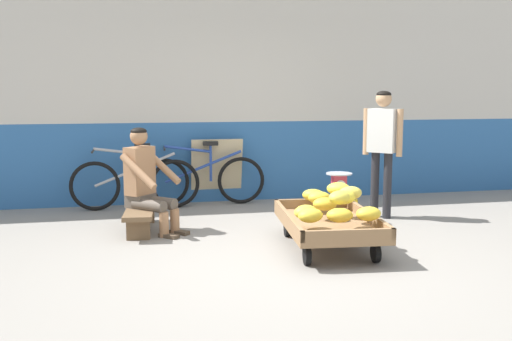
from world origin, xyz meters
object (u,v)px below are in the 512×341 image
Objects in this scene: bicycle_far_left at (203,179)px; sign_board at (217,171)px; bicycle_near_left at (135,182)px; customer_adult at (382,140)px; plastic_crate at (338,211)px; weighing_scale at (339,185)px; banana_cart at (328,224)px; vendor_seated at (146,181)px; low_bench at (141,213)px; shopping_bag at (342,220)px.

bicycle_far_left is 1.88× the size of sign_board.
bicycle_near_left is 1.09× the size of customer_adult.
sign_board is at bearing 127.68° from plastic_crate.
weighing_scale is 0.34× the size of sign_board.
customer_adult is (0.61, 0.19, 0.50)m from weighing_scale.
vendor_seated reaches higher than banana_cart.
sign_board reaches higher than low_bench.
vendor_seated is at bearing 178.59° from weighing_scale.
weighing_scale is 0.18× the size of bicycle_near_left.
low_bench is 1.27× the size of sign_board.
customer_adult is at bearing 17.28° from plastic_crate.
weighing_scale reaches higher than low_bench.
bicycle_far_left is at bearing 148.95° from customer_adult.
vendor_seated is at bearing -123.06° from sign_board.
bicycle_near_left is 1.14m from sign_board.
weighing_scale is at bearing -44.89° from bicycle_far_left.
sign_board is (-1.20, 1.56, -0.01)m from weighing_scale.
bicycle_near_left reaches higher than banana_cart.
bicycle_near_left is (-0.06, 1.19, 0.15)m from low_bench.
sign_board is at bearing 13.33° from bicycle_near_left.
plastic_crate is 0.30m from weighing_scale.
bicycle_far_left is 6.92× the size of shopping_bag.
bicycle_near_left reaches higher than weighing_scale.
bicycle_far_left is at bearing 135.11° from weighing_scale.
shopping_bag is at bearing -103.93° from plastic_crate.
plastic_crate is 0.41× the size of sign_board.
low_bench is at bearing -178.46° from customer_adult.
bicycle_far_left is 1.09× the size of customer_adult.
vendor_seated reaches higher than shopping_bag.
plastic_crate is at bearing -1.39° from vendor_seated.
vendor_seated is (0.06, -0.06, 0.37)m from low_bench.
customer_adult is 1.21m from shopping_bag.
banana_cart is 0.91× the size of bicycle_near_left.
banana_cart is 2.10m from low_bench.
shopping_bag is at bearing -36.68° from bicycle_near_left.
weighing_scale is at bearing -52.34° from sign_board.
bicycle_near_left is at bearing 150.62° from plastic_crate.
plastic_crate reaches higher than shopping_bag.
sign_board is at bearing 106.08° from banana_cart.
low_bench is 2.21m from shopping_bag.
customer_adult is at bearing -31.05° from bicycle_far_left.
weighing_scale is (2.25, -0.11, 0.25)m from low_bench.
plastic_crate is (2.25, -0.11, -0.05)m from low_bench.
vendor_seated reaches higher than sign_board.
banana_cart is at bearing -115.18° from weighing_scale.
low_bench is 3.12× the size of plastic_crate.
low_bench is at bearing 177.14° from plastic_crate.
plastic_crate is 1.20× the size of weighing_scale.
banana_cart is 6.28× the size of shopping_bag.
banana_cart is 0.76m from shopping_bag.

